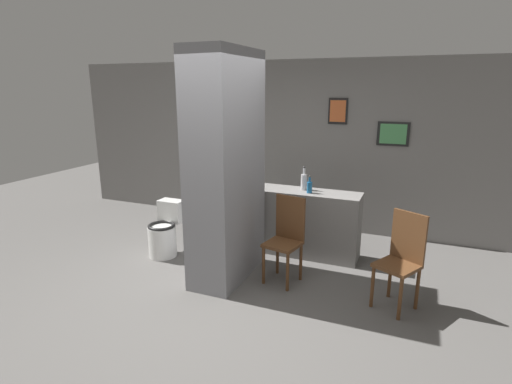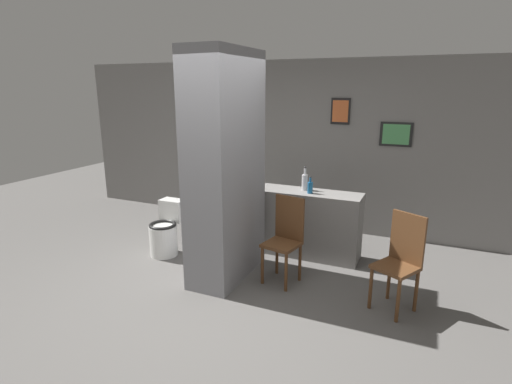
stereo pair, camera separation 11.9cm
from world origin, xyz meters
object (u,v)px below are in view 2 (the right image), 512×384
at_px(chair_near_pillar, 285,236).
at_px(chair_by_doorway, 400,258).
at_px(toilet, 166,232).
at_px(bicycle, 234,219).
at_px(bottle_tall, 305,181).

relative_size(chair_near_pillar, chair_by_doorway, 1.00).
bearing_deg(toilet, bicycle, 51.31).
height_order(chair_by_doorway, bottle_tall, bottle_tall).
relative_size(toilet, bicycle, 0.42).
distance_m(bicycle, bottle_tall, 1.24).
xyz_separation_m(chair_by_doorway, bottle_tall, (-1.31, 0.98, 0.45)).
bearing_deg(bicycle, bottle_tall, 0.50).
xyz_separation_m(toilet, chair_by_doorway, (2.99, -0.18, 0.23)).
height_order(chair_near_pillar, chair_by_doorway, same).
relative_size(toilet, bottle_tall, 2.22).
bearing_deg(chair_by_doorway, chair_near_pillar, -156.69).
distance_m(chair_near_pillar, chair_by_doorway, 1.27).
xyz_separation_m(bicycle, bottle_tall, (1.05, 0.01, 0.66)).
relative_size(chair_near_pillar, bottle_tall, 3.12).
distance_m(chair_near_pillar, bicycle, 1.41).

